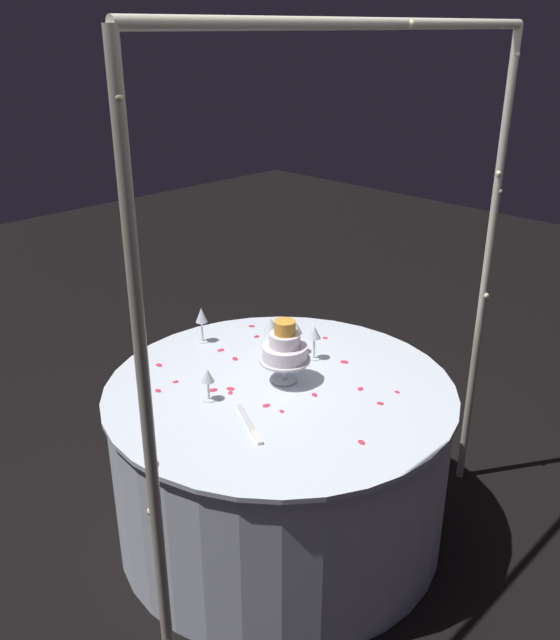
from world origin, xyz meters
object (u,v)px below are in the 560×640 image
Objects in this scene: cake_knife at (251,426)px; wine_glass_3 at (201,317)px; main_table at (280,459)px; wine_glass_2 at (208,378)px; tiered_cake at (285,348)px; wine_glass_1 at (271,326)px; wine_glass_4 at (296,330)px; decorative_arch at (363,260)px; wine_glass_0 at (314,335)px.

wine_glass_3 is at bearing -116.33° from cake_knife.
wine_glass_2 reaches higher than main_table.
tiered_cake is 2.01× the size of wine_glass_2.
wine_glass_1 is at bearing -124.68° from tiered_cake.
wine_glass_4 is (-0.28, -0.17, 0.49)m from main_table.
tiered_cake reaches higher than wine_glass_4.
decorative_arch is at bearing 86.94° from wine_glass_3.
decorative_arch is 0.77m from cake_knife.
wine_glass_2 is at bearing -24.76° from main_table.
wine_glass_2 is at bearing 53.15° from wine_glass_3.
tiered_cake is (-0.05, -0.42, -0.50)m from decorative_arch.
tiered_cake is at bearing 55.32° from wine_glass_1.
wine_glass_4 is 0.57× the size of cake_knife.
tiered_cake is at bearing -158.38° from main_table.
wine_glass_3 is at bearing -93.06° from decorative_arch.
wine_glass_1 is 1.07× the size of wine_glass_2.
wine_glass_3 reaches higher than wine_glass_1.
wine_glass_2 is (0.33, -0.11, -0.05)m from tiered_cake.
wine_glass_0 is 1.07× the size of wine_glass_1.
wine_glass_2 is at bearing 4.33° from wine_glass_4.
wine_glass_0 is at bearing 97.86° from wine_glass_4.
cake_knife is at bearing 38.78° from wine_glass_1.
decorative_arch is 15.42× the size of wine_glass_2.
tiered_cake reaches higher than wine_glass_1.
tiered_cake is 1.03× the size of cake_knife.
wine_glass_1 is (-0.24, -0.70, -0.55)m from decorative_arch.
main_table is at bearing -154.96° from cake_knife.
main_table is 9.51× the size of wine_glass_4.
wine_glass_4 is (0.01, -0.10, -0.00)m from wine_glass_0.
decorative_arch is 0.66m from tiered_cake.
tiered_cake is 0.33m from wine_glass_1.
wine_glass_3 is at bearing -57.44° from wine_glass_1.
wine_glass_4 is 0.67m from cake_knife.
wine_glass_4 is at bearing 110.57° from wine_glass_1.
wine_glass_3 is (-0.01, -0.56, -0.03)m from tiered_cake.
decorative_arch is 7.68× the size of tiered_cake.
wine_glass_1 is at bearing -141.22° from cake_knife.
wine_glass_2 is at bearing -62.01° from decorative_arch.
cake_knife is (0.36, 0.72, -0.12)m from wine_glass_3.
wine_glass_0 is (-0.25, -0.05, -0.03)m from tiered_cake.
main_table is 0.61m from wine_glass_1.
tiered_cake is at bearing 12.11° from wine_glass_0.
cake_knife is at bearing 85.70° from wine_glass_2.
tiered_cake is 1.75× the size of wine_glass_0.
wine_glass_3 reaches higher than main_table.
decorative_arch is 1.11m from main_table.
wine_glass_0 is at bearing -167.89° from tiered_cake.
tiered_cake reaches higher than wine_glass_0.
wine_glass_0 is 0.58m from wine_glass_2.
tiered_cake is 1.61× the size of wine_glass_3.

